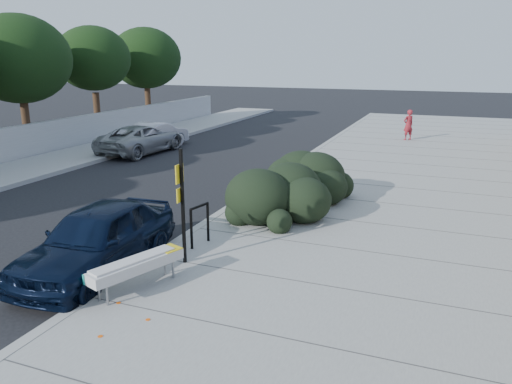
% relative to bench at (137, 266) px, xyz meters
% --- Properties ---
extents(ground, '(120.00, 120.00, 0.00)m').
position_rel_bench_xyz_m(ground, '(-0.60, 1.40, -0.61)').
color(ground, black).
rests_on(ground, ground).
extents(sidewalk_near, '(11.20, 50.00, 0.15)m').
position_rel_bench_xyz_m(sidewalk_near, '(5.00, 6.40, -0.53)').
color(sidewalk_near, gray).
rests_on(sidewalk_near, ground).
extents(sidewalk_far, '(3.00, 50.00, 0.15)m').
position_rel_bench_xyz_m(sidewalk_far, '(-10.10, 6.40, -0.53)').
color(sidewalk_far, gray).
rests_on(sidewalk_far, ground).
extents(curb_near, '(0.22, 50.00, 0.17)m').
position_rel_bench_xyz_m(curb_near, '(-0.60, 6.40, -0.52)').
color(curb_near, '#9E9E99').
rests_on(curb_near, ground).
extents(curb_far, '(0.22, 50.00, 0.17)m').
position_rel_bench_xyz_m(curb_far, '(-8.60, 6.40, -0.52)').
color(curb_far, '#9E9E99').
rests_on(curb_far, ground).
extents(tree_far_d, '(4.60, 4.60, 6.16)m').
position_rel_bench_xyz_m(tree_far_d, '(-13.10, 10.40, 3.58)').
color(tree_far_d, '#332114').
rests_on(tree_far_d, ground).
extents(tree_far_e, '(4.00, 4.00, 5.90)m').
position_rel_bench_xyz_m(tree_far_e, '(-13.10, 15.40, 3.57)').
color(tree_far_e, '#332114').
rests_on(tree_far_e, ground).
extents(tree_far_f, '(4.40, 4.40, 6.07)m').
position_rel_bench_xyz_m(tree_far_f, '(-13.10, 20.40, 3.58)').
color(tree_far_f, '#332114').
rests_on(tree_far_f, ground).
extents(bench, '(1.03, 1.93, 0.58)m').
position_rel_bench_xyz_m(bench, '(0.00, 0.00, 0.00)').
color(bench, gray).
rests_on(bench, sidewalk_near).
extents(bike_rack, '(0.18, 0.64, 0.95)m').
position_rel_bench_xyz_m(bike_rack, '(0.03, 2.42, 0.11)').
color(bike_rack, black).
rests_on(bike_rack, sidewalk_near).
extents(sign_post, '(0.09, 0.28, 2.41)m').
position_rel_bench_xyz_m(sign_post, '(0.19, 1.40, 0.92)').
color(sign_post, black).
rests_on(sign_post, sidewalk_near).
extents(hedge, '(2.40, 4.37, 1.59)m').
position_rel_bench_xyz_m(hedge, '(1.21, 5.93, 0.34)').
color(hedge, black).
rests_on(hedge, sidewalk_near).
extents(sedan_navy, '(1.89, 4.25, 1.42)m').
position_rel_bench_xyz_m(sedan_navy, '(-1.40, 0.66, 0.10)').
color(sedan_navy, black).
rests_on(sedan_navy, ground).
extents(wagon_silver, '(1.51, 3.92, 1.27)m').
position_rel_bench_xyz_m(wagon_silver, '(-8.10, 13.42, 0.03)').
color(wagon_silver, silver).
rests_on(wagon_silver, ground).
extents(suv_silver, '(2.39, 4.72, 1.28)m').
position_rel_bench_xyz_m(suv_silver, '(-8.10, 12.14, 0.03)').
color(suv_silver, gray).
rests_on(suv_silver, ground).
extents(pedestrian, '(0.66, 0.65, 1.54)m').
position_rel_bench_xyz_m(pedestrian, '(3.05, 19.51, 0.31)').
color(pedestrian, maroon).
rests_on(pedestrian, sidewalk_near).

